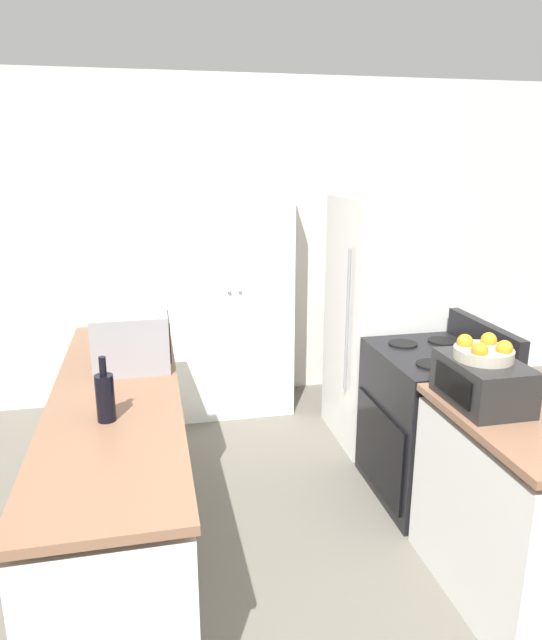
{
  "coord_description": "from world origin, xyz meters",
  "views": [
    {
      "loc": [
        -0.68,
        -1.4,
        1.96
      ],
      "look_at": [
        0.0,
        1.76,
        1.05
      ],
      "focal_mm": 32.0,
      "sensor_mm": 36.0,
      "label": 1
    }
  ],
  "objects": [
    {
      "name": "pantry_cabinet",
      "position": [
        -0.08,
        2.92,
        1.04
      ],
      "size": [
        0.92,
        0.56,
        2.07
      ],
      "color": "white",
      "rests_on": "ground_plane"
    },
    {
      "name": "wine_bottle",
      "position": [
        -0.9,
        0.91,
        1.01
      ],
      "size": [
        0.08,
        0.08,
        0.29
      ],
      "color": "black",
      "rests_on": "counter_left"
    },
    {
      "name": "microwave",
      "position": [
        -0.8,
        1.62,
        1.05
      ],
      "size": [
        0.39,
        0.48,
        0.3
      ],
      "color": "#939399",
      "rests_on": "counter_left"
    },
    {
      "name": "refrigerator",
      "position": [
        0.91,
        2.19,
        0.86
      ],
      "size": [
        0.7,
        0.72,
        1.73
      ],
      "color": "white",
      "rests_on": "ground_plane"
    },
    {
      "name": "counter_left",
      "position": [
        -0.88,
        1.24,
        0.43
      ],
      "size": [
        0.6,
        2.28,
        0.9
      ],
      "color": "silver",
      "rests_on": "ground_plane"
    },
    {
      "name": "stove",
      "position": [
        0.9,
        1.41,
        0.46
      ],
      "size": [
        0.66,
        0.76,
        1.06
      ],
      "color": "black",
      "rests_on": "ground_plane"
    },
    {
      "name": "wall_back",
      "position": [
        0.0,
        3.24,
        1.3
      ],
      "size": [
        7.0,
        0.06,
        2.6
      ],
      "color": "silver",
      "rests_on": "ground_plane"
    },
    {
      "name": "toaster_oven",
      "position": [
        0.75,
        0.73,
        1.0
      ],
      "size": [
        0.3,
        0.43,
        0.21
      ],
      "color": "black",
      "rests_on": "counter_right"
    },
    {
      "name": "counter_right",
      "position": [
        0.88,
        0.56,
        0.43
      ],
      "size": [
        0.6,
        0.91,
        0.9
      ],
      "color": "silver",
      "rests_on": "ground_plane"
    },
    {
      "name": "fruit_bowl",
      "position": [
        0.75,
        0.75,
        1.14
      ],
      "size": [
        0.26,
        0.26,
        0.1
      ],
      "color": "#B2A893",
      "rests_on": "toaster_oven"
    }
  ]
}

